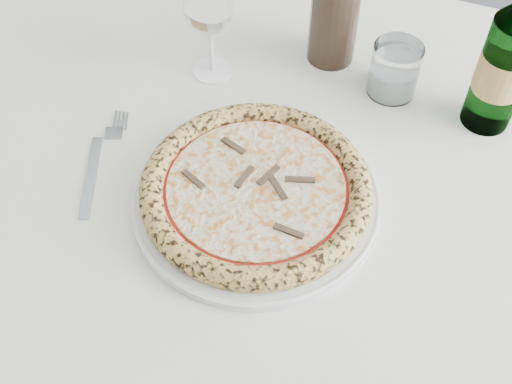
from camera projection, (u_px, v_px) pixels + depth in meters
The scene contains 8 objects.
floor at pixel (213, 320), 1.60m from camera, with size 5.00×6.00×0.02m, color #525252.
dining_table at pixel (271, 183), 0.99m from camera, with size 1.65×1.11×0.76m.
plate at pixel (256, 197), 0.86m from camera, with size 0.34×0.34×0.02m.
pizza at pixel (256, 189), 0.84m from camera, with size 0.31×0.31×0.03m.
fork at pixel (99, 163), 0.90m from camera, with size 0.05×0.21×0.00m.
wine_glass at pixel (209, 9), 0.93m from camera, with size 0.07×0.07×0.17m.
tumbler at pixel (394, 73), 0.97m from camera, with size 0.07×0.07×0.08m.
beer_bottle at pixel (506, 62), 0.87m from camera, with size 0.07×0.07×0.28m.
Camera 1 is at (0.28, -0.69, 1.44)m, focal length 45.00 mm.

